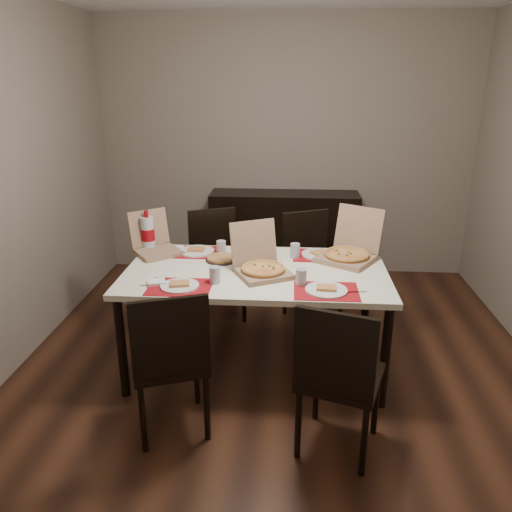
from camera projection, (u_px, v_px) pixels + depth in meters
name	position (u px, v px, depth m)	size (l,w,h in m)	color
ground	(278.00, 367.00, 3.67)	(3.80, 4.00, 0.02)	#3F2113
room_walls	(284.00, 118.00, 3.48)	(3.84, 4.02, 2.62)	gray
sideboard	(284.00, 236.00, 5.18)	(1.50, 0.40, 0.90)	black
dining_table	(256.00, 279.00, 3.47)	(1.80, 1.00, 0.75)	white
chair_near_left	(170.00, 358.00, 2.81)	(0.54, 0.54, 0.93)	black
chair_near_right	(338.00, 374.00, 2.65)	(0.53, 0.53, 0.93)	black
chair_far_left	(216.00, 259.00, 4.34)	(0.55, 0.55, 0.93)	black
chair_far_right	(310.00, 262.00, 4.27)	(0.55, 0.55, 0.93)	black
setting_near_left	(186.00, 283.00, 3.17)	(0.51, 0.30, 0.11)	#A90B14
setting_near_right	(320.00, 287.00, 3.11)	(0.45, 0.30, 0.11)	#A90B14
setting_far_left	(200.00, 250.00, 3.77)	(0.48, 0.30, 0.11)	#A90B14
setting_far_right	(314.00, 254.00, 3.69)	(0.49, 0.30, 0.11)	#A90B14
napkin_loose	(268.00, 270.00, 3.41)	(0.12, 0.11, 0.02)	white
pizza_box_center	(261.00, 266.00, 3.36)	(0.46, 0.48, 0.33)	#906D53
pizza_box_right	(349.00, 252.00, 3.62)	(0.52, 0.53, 0.36)	#906D53
pizza_box_left	(156.00, 246.00, 3.76)	(0.45, 0.45, 0.30)	#906D53
faina_plate	(222.00, 259.00, 3.61)	(0.23, 0.23, 0.03)	black
dip_bowl	(271.00, 261.00, 3.58)	(0.10, 0.10, 0.02)	white
soda_bottle	(148.00, 234.00, 3.79)	(0.10, 0.10, 0.31)	silver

